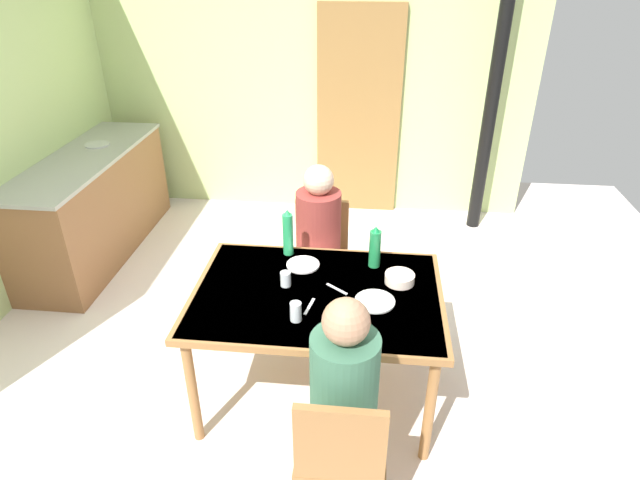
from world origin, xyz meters
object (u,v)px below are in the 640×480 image
object	(u,v)px
dining_table	(317,302)
chair_near_diner	(341,452)
kitchen_counter	(93,205)
person_far_diner	(318,228)
serving_bowl_center	(400,278)
chair_far_diner	(320,254)
person_near_diner	(344,382)
water_bottle_green_near	(375,248)
water_bottle_green_far	(288,233)

from	to	relation	value
dining_table	chair_near_diner	bearing A→B (deg)	-76.80
kitchen_counter	chair_near_diner	world-z (taller)	kitchen_counter
chair_near_diner	person_far_diner	size ratio (longest dim) A/B	1.13
chair_near_diner	serving_bowl_center	world-z (taller)	chair_near_diner
dining_table	chair_far_diner	distance (m)	0.86
dining_table	serving_bowl_center	world-z (taller)	serving_bowl_center
dining_table	serving_bowl_center	bearing A→B (deg)	17.99
dining_table	chair_far_diner	bearing A→B (deg)	94.75
person_near_diner	water_bottle_green_near	distance (m)	1.03
water_bottle_green_far	person_far_diner	bearing A→B (deg)	62.80
dining_table	water_bottle_green_far	bearing A→B (deg)	119.12
water_bottle_green_near	serving_bowl_center	world-z (taller)	water_bottle_green_near
chair_far_diner	water_bottle_green_far	size ratio (longest dim) A/B	2.85
person_near_diner	water_bottle_green_near	world-z (taller)	person_near_diner
chair_near_diner	chair_far_diner	bearing A→B (deg)	99.03
chair_near_diner	water_bottle_green_near	xyz separation A→B (m)	(0.11, 1.16, 0.38)
dining_table	water_bottle_green_near	bearing A→B (deg)	45.47
chair_far_diner	person_near_diner	bearing A→B (deg)	99.81
water_bottle_green_far	dining_table	bearing A→B (deg)	-60.88
dining_table	person_near_diner	world-z (taller)	person_near_diner
chair_near_diner	water_bottle_green_near	distance (m)	1.22
person_far_diner	serving_bowl_center	world-z (taller)	person_far_diner
chair_far_diner	person_far_diner	distance (m)	0.31
serving_bowl_center	water_bottle_green_near	bearing A→B (deg)	131.84
serving_bowl_center	person_far_diner	bearing A→B (deg)	133.44
person_near_diner	serving_bowl_center	bearing A→B (deg)	73.07
water_bottle_green_near	serving_bowl_center	bearing A→B (deg)	-48.16
kitchen_counter	dining_table	distance (m)	2.65
chair_far_diner	chair_near_diner	bearing A→B (deg)	99.03
kitchen_counter	chair_far_diner	size ratio (longest dim) A/B	2.19
person_near_diner	serving_bowl_center	xyz separation A→B (m)	(0.26, 0.85, -0.00)
kitchen_counter	person_near_diner	size ratio (longest dim) A/B	2.47
chair_near_diner	chair_far_diner	xyz separation A→B (m)	(-0.27, 1.68, 0.00)
water_bottle_green_near	serving_bowl_center	size ratio (longest dim) A/B	1.57
kitchen_counter	person_far_diner	distance (m)	2.26
chair_near_diner	water_bottle_green_far	bearing A→B (deg)	108.73
dining_table	chair_near_diner	world-z (taller)	chair_near_diner
chair_far_diner	water_bottle_green_near	distance (m)	0.75
person_near_diner	water_bottle_green_far	distance (m)	1.19
dining_table	serving_bowl_center	distance (m)	0.49
dining_table	chair_near_diner	size ratio (longest dim) A/B	1.60
water_bottle_green_far	water_bottle_green_near	bearing A→B (deg)	-9.53
kitchen_counter	dining_table	size ratio (longest dim) A/B	1.37
water_bottle_green_near	water_bottle_green_far	distance (m)	0.54
serving_bowl_center	kitchen_counter	bearing A→B (deg)	151.90
water_bottle_green_near	serving_bowl_center	xyz separation A→B (m)	(0.15, -0.17, -0.10)
dining_table	person_far_diner	distance (m)	0.72
water_bottle_green_near	dining_table	bearing A→B (deg)	-134.53
person_far_diner	person_near_diner	bearing A→B (deg)	100.73
dining_table	water_bottle_green_near	distance (m)	0.48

